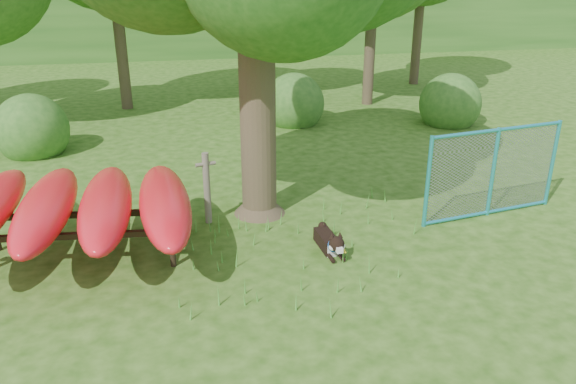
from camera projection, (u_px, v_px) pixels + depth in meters
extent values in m
plane|color=#244B0F|center=(291.00, 285.00, 8.29)|extent=(80.00, 80.00, 0.00)
cylinder|color=#3C3021|center=(257.00, 80.00, 9.78)|extent=(0.77, 0.77, 5.06)
cone|color=#3C3021|center=(259.00, 201.00, 10.63)|extent=(1.16, 1.16, 0.51)
cylinder|color=#3C3021|center=(292.00, 39.00, 9.51)|extent=(1.44, 0.36, 1.08)
cylinder|color=#3C3021|center=(227.00, 13.00, 9.56)|extent=(0.98, 0.93, 1.04)
cylinder|color=#605748|center=(207.00, 188.00, 10.08)|extent=(0.15, 0.15, 1.34)
cylinder|color=#605748|center=(206.00, 164.00, 9.91)|extent=(0.37, 0.15, 0.07)
cylinder|color=black|center=(172.00, 250.00, 8.72)|extent=(0.10, 0.10, 0.57)
cylinder|color=black|center=(177.00, 228.00, 9.46)|extent=(0.10, 0.10, 0.57)
cube|color=black|center=(73.00, 236.00, 8.49)|extent=(3.38, 0.48, 0.09)
cube|color=black|center=(85.00, 214.00, 9.22)|extent=(3.38, 0.48, 0.09)
ellipsoid|color=red|center=(46.00, 207.00, 8.70)|extent=(0.83, 3.40, 0.54)
ellipsoid|color=red|center=(106.00, 205.00, 8.77)|extent=(0.87, 3.41, 0.54)
ellipsoid|color=red|center=(165.00, 203.00, 8.85)|extent=(0.99, 3.43, 0.54)
cube|color=black|center=(327.00, 241.00, 9.37)|extent=(0.30, 0.69, 0.23)
cube|color=white|center=(333.00, 249.00, 9.12)|extent=(0.22, 0.15, 0.21)
sphere|color=black|center=(337.00, 244.00, 8.89)|extent=(0.25, 0.25, 0.25)
cube|color=white|center=(339.00, 249.00, 8.80)|extent=(0.11, 0.14, 0.09)
sphere|color=white|center=(332.00, 247.00, 8.87)|extent=(0.12, 0.12, 0.12)
sphere|color=white|center=(342.00, 246.00, 8.91)|extent=(0.12, 0.12, 0.12)
cone|color=black|center=(332.00, 236.00, 8.86)|extent=(0.10, 0.12, 0.12)
cone|color=black|center=(340.00, 235.00, 8.89)|extent=(0.11, 0.12, 0.12)
cylinder|color=black|center=(330.00, 257.00, 8.99)|extent=(0.09, 0.29, 0.07)
cylinder|color=black|center=(341.00, 256.00, 9.03)|extent=(0.09, 0.29, 0.07)
sphere|color=black|center=(323.00, 226.00, 9.68)|extent=(0.16, 0.16, 0.16)
torus|color=#1754AD|center=(335.00, 245.00, 8.98)|extent=(0.25, 0.09, 0.24)
cylinder|color=teal|center=(428.00, 183.00, 9.85)|extent=(0.09, 0.09, 1.70)
cylinder|color=teal|center=(493.00, 173.00, 10.33)|extent=(0.09, 0.09, 1.70)
cylinder|color=teal|center=(552.00, 163.00, 10.81)|extent=(0.09, 0.09, 1.70)
cylinder|color=teal|center=(499.00, 130.00, 10.02)|extent=(2.81, 0.54, 0.07)
cylinder|color=teal|center=(487.00, 212.00, 10.63)|extent=(2.81, 0.54, 0.07)
plane|color=gray|center=(493.00, 173.00, 10.33)|extent=(2.80, 0.47, 2.84)
cylinder|color=#4D9831|center=(343.00, 257.00, 8.88)|extent=(0.02, 0.02, 0.19)
sphere|color=yellow|center=(343.00, 252.00, 8.85)|extent=(0.04, 0.04, 0.04)
sphere|color=yellow|center=(344.00, 250.00, 8.88)|extent=(0.04, 0.04, 0.04)
sphere|color=yellow|center=(341.00, 252.00, 8.86)|extent=(0.04, 0.04, 0.04)
sphere|color=yellow|center=(345.00, 252.00, 8.83)|extent=(0.04, 0.04, 0.04)
sphere|color=yellow|center=(343.00, 252.00, 8.82)|extent=(0.04, 0.04, 0.04)
cylinder|color=#3C3021|center=(119.00, 26.00, 17.63)|extent=(0.36, 0.36, 5.25)
cylinder|color=#3C3021|center=(256.00, 42.00, 19.65)|extent=(0.36, 0.36, 3.85)
cylinder|color=#3C3021|center=(371.00, 32.00, 18.33)|extent=(0.36, 0.36, 4.76)
cylinder|color=#3C3021|center=(419.00, 20.00, 21.59)|extent=(0.36, 0.36, 4.90)
sphere|color=#2D5F1E|center=(36.00, 153.00, 14.15)|extent=(1.80, 1.80, 1.80)
sphere|color=#2D5F1E|center=(448.00, 124.00, 16.77)|extent=(1.80, 1.80, 1.80)
sphere|color=#2D5F1E|center=(294.00, 123.00, 16.83)|extent=(1.80, 1.80, 1.80)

